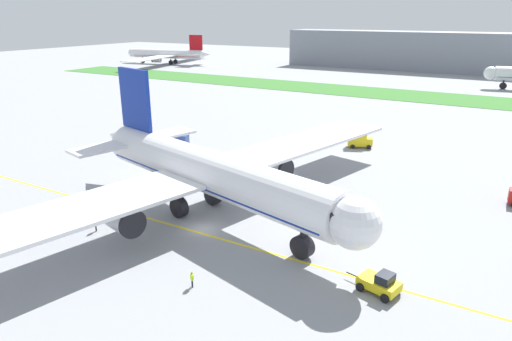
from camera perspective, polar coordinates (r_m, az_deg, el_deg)
name	(u,v)px	position (r m, az deg, el deg)	size (l,w,h in m)	color
ground_plane	(203,229)	(59.41, -6.65, -7.25)	(600.00, 600.00, 0.00)	gray
apron_taxi_line	(198,232)	(58.63, -7.29, -7.65)	(280.00, 0.36, 0.01)	yellow
grass_median_strip	(410,96)	(164.04, 18.61, 8.85)	(320.00, 24.00, 0.10)	#38722D
airliner_foreground	(207,172)	(60.79, -6.07, -0.21)	(50.13, 79.30, 18.44)	white
pushback_tug	(380,283)	(47.87, 15.20, -13.38)	(5.83, 3.45, 2.26)	yellow
ground_crew_wingwalker_port	(192,278)	(47.50, -7.98, -13.12)	(0.50, 0.46, 1.69)	black
ground_crew_marshaller_front	(112,206)	(66.16, -17.54, -4.30)	(0.54, 0.36, 1.61)	black
ground_crew_wingwalker_starboard	(95,224)	(61.43, -19.38, -6.27)	(0.49, 0.51, 1.73)	black
service_truck_baggage_loader	(359,140)	(96.24, 12.76, 3.75)	(5.29, 3.90, 3.10)	yellow
service_truck_catering_van	(175,138)	(96.88, -10.10, 3.97)	(5.95, 3.91, 2.76)	#33478C
parked_airliner_far_left	(169,54)	(261.03, -10.82, 14.06)	(49.69, 80.22, 15.54)	white
terminal_building	(404,50)	(243.54, 18.01, 14.05)	(115.83, 20.00, 18.00)	gray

